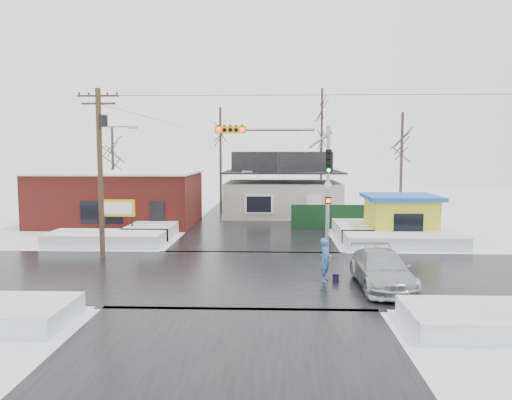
{
  "coord_description": "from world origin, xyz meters",
  "views": [
    {
      "loc": [
        1.24,
        -22.67,
        5.67
      ],
      "look_at": [
        0.23,
        4.98,
        3.0
      ],
      "focal_mm": 35.0,
      "sensor_mm": 36.0,
      "label": 1
    }
  ],
  "objects_px": {
    "utility_pole": "(101,163)",
    "kiosk": "(400,217)",
    "traffic_signal": "(297,174)",
    "pedestrian": "(325,260)",
    "marquee_sign": "(118,209)",
    "car": "(382,270)"
  },
  "relations": [
    {
      "from": "utility_pole",
      "to": "traffic_signal",
      "type": "bearing_deg",
      "value": -2.95
    },
    {
      "from": "utility_pole",
      "to": "kiosk",
      "type": "xyz_separation_m",
      "value": [
        17.43,
        6.49,
        -3.65
      ]
    },
    {
      "from": "marquee_sign",
      "to": "pedestrian",
      "type": "height_order",
      "value": "marquee_sign"
    },
    {
      "from": "kiosk",
      "to": "car",
      "type": "height_order",
      "value": "kiosk"
    },
    {
      "from": "traffic_signal",
      "to": "pedestrian",
      "type": "relative_size",
      "value": 3.65
    },
    {
      "from": "kiosk",
      "to": "car",
      "type": "bearing_deg",
      "value": -107.24
    },
    {
      "from": "marquee_sign",
      "to": "kiosk",
      "type": "bearing_deg",
      "value": 1.55
    },
    {
      "from": "utility_pole",
      "to": "kiosk",
      "type": "bearing_deg",
      "value": 20.44
    },
    {
      "from": "car",
      "to": "utility_pole",
      "type": "bearing_deg",
      "value": 156.95
    },
    {
      "from": "marquee_sign",
      "to": "pedestrian",
      "type": "xyz_separation_m",
      "value": [
        12.49,
        -10.62,
        -0.96
      ]
    },
    {
      "from": "marquee_sign",
      "to": "kiosk",
      "type": "relative_size",
      "value": 0.55
    },
    {
      "from": "utility_pole",
      "to": "pedestrian",
      "type": "bearing_deg",
      "value": -22.07
    },
    {
      "from": "marquee_sign",
      "to": "kiosk",
      "type": "xyz_separation_m",
      "value": [
        18.5,
        0.5,
        -0.46
      ]
    },
    {
      "from": "traffic_signal",
      "to": "pedestrian",
      "type": "xyz_separation_m",
      "value": [
        1.06,
        -4.1,
        -3.58
      ]
    },
    {
      "from": "pedestrian",
      "to": "marquee_sign",
      "type": "bearing_deg",
      "value": 58.59
    },
    {
      "from": "traffic_signal",
      "to": "kiosk",
      "type": "relative_size",
      "value": 1.52
    },
    {
      "from": "marquee_sign",
      "to": "car",
      "type": "relative_size",
      "value": 0.5
    },
    {
      "from": "utility_pole",
      "to": "pedestrian",
      "type": "height_order",
      "value": "utility_pole"
    },
    {
      "from": "traffic_signal",
      "to": "kiosk",
      "type": "bearing_deg",
      "value": 44.84
    },
    {
      "from": "kiosk",
      "to": "pedestrian",
      "type": "xyz_separation_m",
      "value": [
        -6.01,
        -11.12,
        -0.51
      ]
    },
    {
      "from": "marquee_sign",
      "to": "car",
      "type": "distance_m",
      "value": 18.77
    },
    {
      "from": "marquee_sign",
      "to": "pedestrian",
      "type": "bearing_deg",
      "value": -40.38
    }
  ]
}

